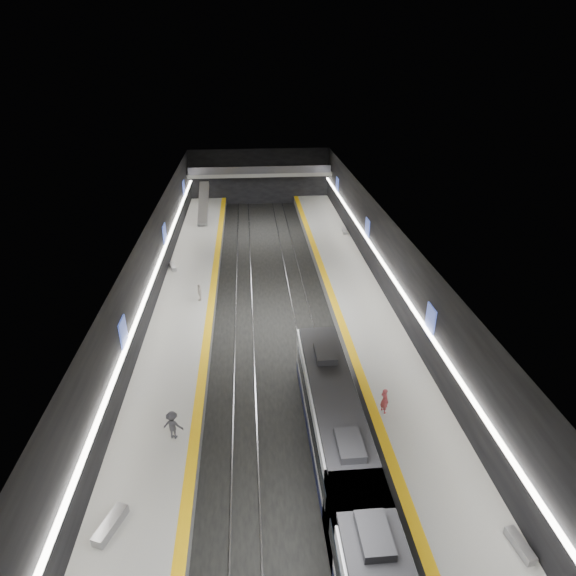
{
  "coord_description": "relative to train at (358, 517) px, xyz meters",
  "views": [
    {
      "loc": [
        -1.79,
        -34.53,
        20.66
      ],
      "look_at": [
        1.35,
        2.32,
        2.2
      ],
      "focal_mm": 30.0,
      "sensor_mm": 36.0,
      "label": 1
    }
  ],
  "objects": [
    {
      "name": "ground",
      "position": [
        -2.5,
        20.43,
        -2.2
      ],
      "size": [
        70.0,
        70.0,
        0.0
      ],
      "primitive_type": "plane",
      "color": "black",
      "rests_on": "ground"
    },
    {
      "name": "ceiling",
      "position": [
        -2.5,
        20.43,
        5.8
      ],
      "size": [
        20.0,
        70.0,
        0.04
      ],
      "primitive_type": "cube",
      "rotation": [
        3.14,
        0.0,
        0.0
      ],
      "color": "beige",
      "rests_on": "wall_left"
    },
    {
      "name": "wall_left",
      "position": [
        -12.5,
        20.43,
        1.8
      ],
      "size": [
        0.04,
        70.0,
        8.0
      ],
      "primitive_type": "cube",
      "color": "black",
      "rests_on": "ground"
    },
    {
      "name": "wall_right",
      "position": [
        7.5,
        20.43,
        1.8
      ],
      "size": [
        0.04,
        70.0,
        8.0
      ],
      "primitive_type": "cube",
      "color": "black",
      "rests_on": "ground"
    },
    {
      "name": "wall_back",
      "position": [
        -2.5,
        55.43,
        1.8
      ],
      "size": [
        20.0,
        0.04,
        8.0
      ],
      "primitive_type": "cube",
      "color": "black",
      "rests_on": "ground"
    },
    {
      "name": "platform_left",
      "position": [
        -10.0,
        20.43,
        -1.7
      ],
      "size": [
        5.0,
        70.0,
        1.0
      ],
      "primitive_type": "cube",
      "color": "slate",
      "rests_on": "ground"
    },
    {
      "name": "tile_surface_left",
      "position": [
        -10.0,
        20.43,
        -1.19
      ],
      "size": [
        5.0,
        70.0,
        0.02
      ],
      "primitive_type": "cube",
      "color": "#A6A6A1",
      "rests_on": "platform_left"
    },
    {
      "name": "tactile_strip_left",
      "position": [
        -7.8,
        20.43,
        -1.18
      ],
      "size": [
        0.6,
        70.0,
        0.02
      ],
      "primitive_type": "cube",
      "color": "yellow",
      "rests_on": "platform_left"
    },
    {
      "name": "platform_right",
      "position": [
        5.0,
        20.43,
        -1.7
      ],
      "size": [
        5.0,
        70.0,
        1.0
      ],
      "primitive_type": "cube",
      "color": "slate",
      "rests_on": "ground"
    },
    {
      "name": "tile_surface_right",
      "position": [
        5.0,
        20.43,
        -1.19
      ],
      "size": [
        5.0,
        70.0,
        0.02
      ],
      "primitive_type": "cube",
      "color": "#A6A6A1",
      "rests_on": "platform_right"
    },
    {
      "name": "tactile_strip_right",
      "position": [
        2.8,
        20.43,
        -1.18
      ],
      "size": [
        0.6,
        70.0,
        0.02
      ],
      "primitive_type": "cube",
      "color": "yellow",
      "rests_on": "platform_right"
    },
    {
      "name": "rails",
      "position": [
        -2.5,
        20.43,
        -2.14
      ],
      "size": [
        6.52,
        70.0,
        0.12
      ],
      "color": "gray",
      "rests_on": "ground"
    },
    {
      "name": "train",
      "position": [
        0.0,
        0.0,
        0.0
      ],
      "size": [
        2.69,
        27.19,
        3.6
      ],
      "color": "#0E1236",
      "rests_on": "ground"
    },
    {
      "name": "ad_posters",
      "position": [
        -2.5,
        21.43,
        2.3
      ],
      "size": [
        19.94,
        53.5,
        2.2
      ],
      "color": "#3C50B5",
      "rests_on": "wall_left"
    },
    {
      "name": "cove_light_left",
      "position": [
        -12.3,
        20.43,
        1.6
      ],
      "size": [
        0.25,
        68.6,
        0.12
      ],
      "primitive_type": "cube",
      "color": "white",
      "rests_on": "wall_left"
    },
    {
      "name": "cove_light_right",
      "position": [
        7.3,
        20.43,
        1.6
      ],
      "size": [
        0.25,
        68.6,
        0.12
      ],
      "primitive_type": "cube",
      "color": "white",
      "rests_on": "wall_right"
    },
    {
      "name": "mezzanine_bridge",
      "position": [
        -2.5,
        53.36,
        2.84
      ],
      "size": [
        20.0,
        3.0,
        1.5
      ],
      "color": "gray",
      "rests_on": "wall_left"
    },
    {
      "name": "escalator",
      "position": [
        -10.0,
        46.43,
        0.7
      ],
      "size": [
        1.2,
        7.5,
        3.92
      ],
      "primitive_type": "cube",
      "rotation": [
        0.44,
        0.0,
        0.0
      ],
      "color": "#99999E",
      "rests_on": "platform_left"
    },
    {
      "name": "bench_left_near",
      "position": [
        -11.08,
        1.26,
        -0.94
      ],
      "size": [
        1.31,
        2.13,
        0.5
      ],
      "primitive_type": "cube",
      "rotation": [
        0.0,
        0.0,
        -0.38
      ],
      "color": "#99999E",
      "rests_on": "platform_left"
    },
    {
      "name": "bench_left_far",
      "position": [
        -12.0,
        30.41,
        -0.99
      ],
      "size": [
        0.93,
        1.73,
        0.41
      ],
      "primitive_type": "cube",
      "rotation": [
        0.0,
        0.0,
        0.3
      ],
      "color": "#99999E",
      "rests_on": "platform_left"
    },
    {
      "name": "bench_right_near",
      "position": [
        7.0,
        -1.25,
        -0.99
      ],
      "size": [
        0.69,
        1.75,
        0.41
      ],
      "primitive_type": "cube",
      "rotation": [
        0.0,
        0.0,
        0.13
      ],
      "color": "#99999E",
      "rests_on": "platform_right"
    },
    {
      "name": "bench_right_far",
      "position": [
        7.0,
        39.29,
        -1.0
      ],
      "size": [
        0.54,
        1.64,
        0.4
      ],
      "primitive_type": "cube",
      "rotation": [
        0.0,
        0.0,
        -0.06
      ],
      "color": "#99999E",
      "rests_on": "platform_right"
    },
    {
      "name": "passenger_right_a",
      "position": [
        3.37,
        7.97,
        -0.36
      ],
      "size": [
        0.61,
        0.72,
        1.67
      ],
      "primitive_type": "imported",
      "rotation": [
        0.0,
        0.0,
        1.98
      ],
      "color": "#BF4751",
      "rests_on": "platform_right"
    },
    {
      "name": "passenger_left_a",
      "position": [
        -8.77,
        23.4,
        -0.42
      ],
      "size": [
        0.45,
        0.94,
        1.55
      ],
      "primitive_type": "imported",
      "rotation": [
        0.0,
        0.0,
        -1.65
      ],
      "color": "silver",
      "rests_on": "platform_left"
    },
    {
      "name": "passenger_left_b",
      "position": [
        -8.94,
        6.88,
        -0.31
      ],
      "size": [
        1.26,
        0.89,
        1.76
      ],
      "primitive_type": "imported",
      "rotation": [
        0.0,
        0.0,
        2.92
      ],
      "color": "#3D3D44",
      "rests_on": "platform_left"
    }
  ]
}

